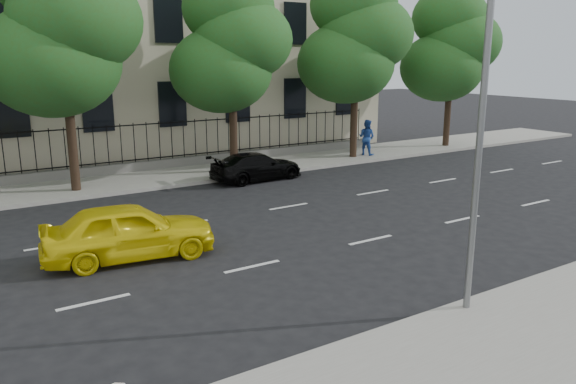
% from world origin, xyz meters
% --- Properties ---
extents(ground, '(120.00, 120.00, 0.00)m').
position_xyz_m(ground, '(0.00, 0.00, 0.00)').
color(ground, black).
rests_on(ground, ground).
extents(far_sidewalk, '(60.00, 4.00, 0.15)m').
position_xyz_m(far_sidewalk, '(0.00, 14.00, 0.07)').
color(far_sidewalk, gray).
rests_on(far_sidewalk, ground).
extents(lane_markings, '(49.60, 4.62, 0.01)m').
position_xyz_m(lane_markings, '(0.00, 4.75, 0.01)').
color(lane_markings, silver).
rests_on(lane_markings, ground).
extents(iron_fence, '(30.00, 0.50, 2.20)m').
position_xyz_m(iron_fence, '(0.00, 15.70, 0.65)').
color(iron_fence, slate).
rests_on(iron_fence, far_sidewalk).
extents(street_light, '(0.25, 3.32, 8.05)m').
position_xyz_m(street_light, '(2.50, -1.77, 5.15)').
color(street_light, slate).
rests_on(street_light, near_sidewalk).
extents(tree_c, '(5.89, 5.50, 9.80)m').
position_xyz_m(tree_c, '(-1.96, 13.36, 6.41)').
color(tree_c, '#382619').
rests_on(tree_c, far_sidewalk).
extents(tree_d, '(5.34, 4.94, 8.84)m').
position_xyz_m(tree_d, '(5.04, 13.36, 5.84)').
color(tree_d, '#382619').
rests_on(tree_d, far_sidewalk).
extents(tree_e, '(5.71, 5.31, 9.46)m').
position_xyz_m(tree_e, '(12.04, 13.36, 6.20)').
color(tree_e, '#382619').
rests_on(tree_e, far_sidewalk).
extents(tree_f, '(5.52, 5.12, 9.01)m').
position_xyz_m(tree_f, '(19.04, 13.36, 5.88)').
color(tree_f, '#382619').
rests_on(tree_f, far_sidewalk).
extents(yellow_taxi, '(4.70, 2.41, 1.53)m').
position_xyz_m(yellow_taxi, '(-2.45, 4.82, 0.76)').
color(yellow_taxi, yellow).
rests_on(yellow_taxi, ground).
extents(black_sedan, '(4.30, 1.96, 1.22)m').
position_xyz_m(black_sedan, '(5.22, 11.50, 0.61)').
color(black_sedan, black).
rests_on(black_sedan, ground).
extents(pedestrian_far, '(1.01, 1.12, 1.88)m').
position_xyz_m(pedestrian_far, '(12.92, 13.23, 1.09)').
color(pedestrian_far, '#224799').
rests_on(pedestrian_far, far_sidewalk).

